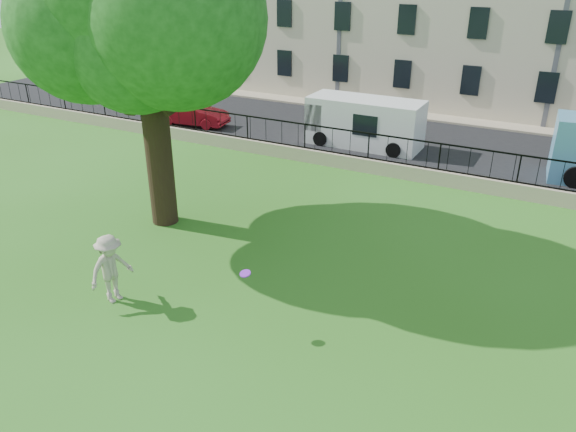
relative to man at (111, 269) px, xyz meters
The scene contains 9 objects.
ground 2.73m from the man, 11.55° to the left, with size 120.00×120.00×0.00m, color #2D6718.
retaining_wall 12.78m from the man, 78.70° to the left, with size 50.00×0.40×0.60m, color tan.
iron_railing 12.76m from the man, 78.70° to the left, with size 50.00×0.05×1.13m.
street 17.42m from the man, 81.74° to the left, with size 60.00×9.00×0.01m, color black.
sidewalk 22.57m from the man, 83.63° to the left, with size 60.00×1.40×0.12m, color tan.
man is the anchor object (origin of this frame).
frisbee 3.90m from the man, ahead, with size 0.27×0.27×0.03m, color #9329E9.
red_sedan 17.17m from the man, 119.69° to the left, with size 1.38×3.96×1.30m, color #B21522.
white_van 15.95m from the man, 86.28° to the left, with size 5.45×2.12×2.29m, color white.
Camera 1 is at (7.61, -9.62, 8.47)m, focal length 35.00 mm.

